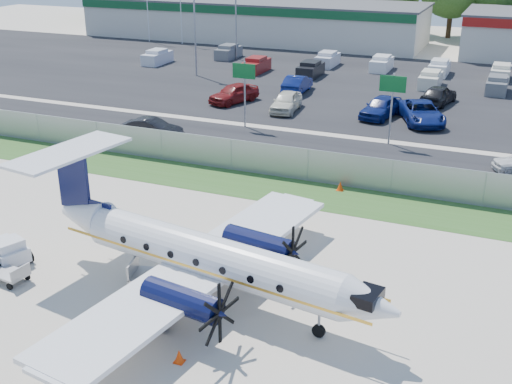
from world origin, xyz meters
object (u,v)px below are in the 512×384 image
at_px(aircraft, 204,255).
at_px(baggage_cart_near, 158,275).
at_px(baggage_cart_far, 8,273).
at_px(pushback_tug, 6,251).

height_order(aircraft, baggage_cart_near, aircraft).
height_order(aircraft, baggage_cart_far, aircraft).
bearing_deg(baggage_cart_near, aircraft, -0.91).
bearing_deg(pushback_tug, baggage_cart_far, -46.04).
height_order(baggage_cart_near, baggage_cart_far, baggage_cart_near).
bearing_deg(baggage_cart_far, aircraft, 13.57).
relative_size(aircraft, baggage_cart_far, 9.18).
distance_m(pushback_tug, baggage_cart_far, 1.83).
relative_size(baggage_cart_near, baggage_cart_far, 1.36).
height_order(pushback_tug, baggage_cart_far, pushback_tug).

